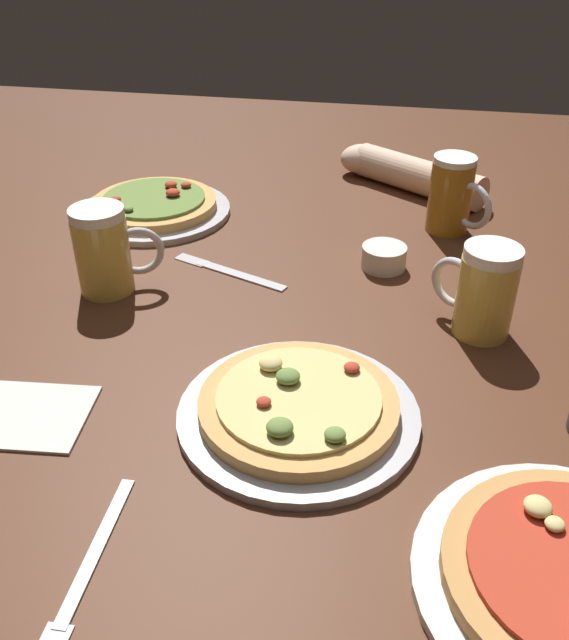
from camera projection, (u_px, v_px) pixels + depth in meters
ground_plane at (284, 340)px, 1.02m from camera, size 2.40×2.40×0.03m
pizza_plate_far at (155, 206)px, 1.35m from camera, size 0.30×0.30×0.05m
pizza_plate_side at (298, 408)px, 0.84m from camera, size 0.30×0.30×0.05m
beer_mug_dark at (105, 251)px, 1.08m from camera, size 0.13×0.09×0.14m
beer_mug_amber at (452, 195)px, 1.26m from camera, size 0.11×0.11×0.14m
beer_mug_pale at (484, 291)px, 0.98m from camera, size 0.12×0.10×0.14m
ramekin_sauce at (384, 257)px, 1.17m from camera, size 0.08×0.08×0.04m
napkin_folded at (29, 414)px, 0.85m from camera, size 0.16×0.14×0.01m
fork_left at (87, 567)px, 0.67m from camera, size 0.03×0.22×0.01m
knife_spare at (228, 271)px, 1.16m from camera, size 0.21×0.10×0.01m
diner_arm at (404, 171)px, 1.46m from camera, size 0.31×0.23×0.07m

